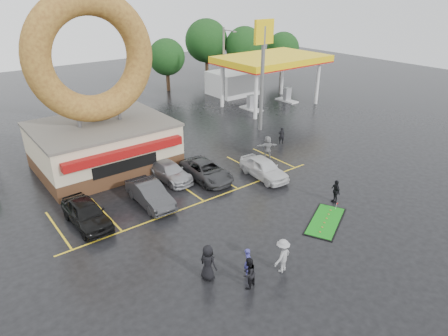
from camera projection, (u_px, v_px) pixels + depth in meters
ground at (235, 223)px, 24.83m from camera, size 120.00×120.00×0.00m
donut_shop at (99, 113)px, 30.62m from camera, size 10.20×8.70×13.50m
gas_station at (254, 71)px, 49.40m from camera, size 12.30×13.65×5.90m
shell_sign at (263, 55)px, 37.55m from camera, size 2.20×0.36×10.60m
streetlight_mid at (136, 79)px, 40.07m from camera, size 0.40×2.21×9.00m
streetlight_right at (224, 64)px, 47.43m from camera, size 0.40×2.21×9.00m
tree_far_a at (244, 46)px, 58.61m from camera, size 5.60×5.60×8.00m
tree_far_b at (283, 49)px, 60.77m from camera, size 4.90×4.90×7.00m
tree_far_c at (206, 41)px, 59.00m from camera, size 6.30×6.30×9.00m
tree_far_d at (167, 57)px, 53.68m from camera, size 4.90×4.90×7.00m
car_black at (86, 213)px, 24.36m from camera, size 2.02×4.70×1.58m
car_dgrey at (150, 194)px, 26.64m from camera, size 1.68×4.64×1.52m
car_silver at (170, 172)px, 30.07m from camera, size 2.03×4.57×1.30m
car_grey at (206, 171)px, 30.10m from camera, size 2.41×5.00×1.37m
car_white at (264, 168)px, 30.36m from camera, size 2.17×4.64×1.54m
person_blue at (248, 262)px, 20.13m from camera, size 0.66×0.66×1.55m
person_blackjkt at (249, 273)px, 19.22m from camera, size 0.99×0.88×1.70m
person_hoodie at (282, 256)px, 20.28m from camera, size 1.34×0.95×1.89m
person_bystander at (208, 262)px, 19.75m from camera, size 0.86×1.09×1.95m
person_cameraman at (335, 191)px, 26.85m from camera, size 0.74×1.05×1.65m
person_walker_near at (267, 147)px, 33.64m from camera, size 1.90×1.32×1.97m
person_walker_far at (281, 135)px, 36.82m from camera, size 0.69×0.63×1.59m
putting_green at (325, 221)px, 24.94m from camera, size 4.47×3.40×0.52m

